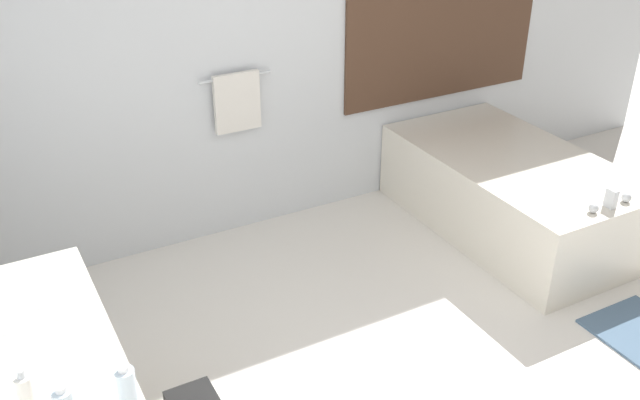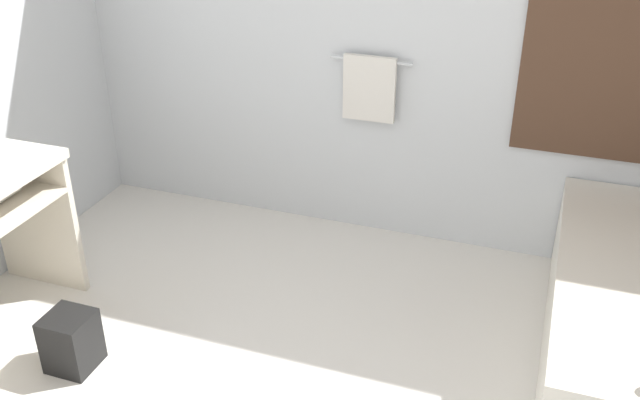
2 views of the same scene
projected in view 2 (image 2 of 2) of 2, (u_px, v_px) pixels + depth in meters
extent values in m
cube|color=silver|center=(426.00, 28.00, 4.06)|extent=(7.40, 0.06, 2.70)
cylinder|color=silver|center=(371.00, 60.00, 4.19)|extent=(0.50, 0.02, 0.02)
cube|color=silver|center=(369.00, 89.00, 4.26)|extent=(0.32, 0.04, 0.40)
cube|color=beige|center=(36.00, 219.00, 4.00)|extent=(0.55, 0.04, 0.84)
cube|color=black|center=(71.00, 341.00, 3.48)|extent=(0.22, 0.22, 0.30)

